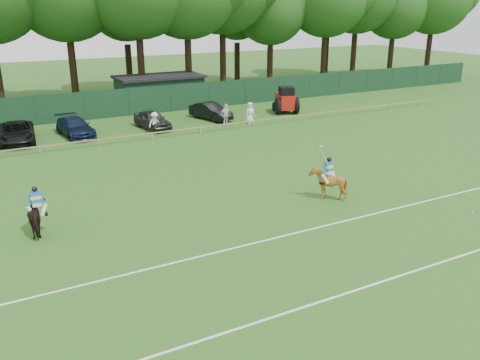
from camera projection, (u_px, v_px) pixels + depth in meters
ground at (262, 230)px, 22.99m from camera, size 160.00×160.00×0.00m
horse_dark at (38, 216)px, 22.40m from camera, size 0.93×1.98×1.66m
horse_chestnut at (328, 183)px, 26.36m from camera, size 1.56×1.72×1.75m
suv_black at (17, 133)px, 37.22m from camera, size 2.96×5.53×1.48m
sedan_navy at (75, 127)px, 39.05m from camera, size 2.52×5.07×1.42m
hatch_grey at (152, 120)px, 41.32m from camera, size 2.30×4.47×1.46m
estate_black at (211, 111)px, 44.66m from camera, size 2.68×4.63×1.44m
spectator_left at (155, 123)px, 39.74m from camera, size 1.21×0.86×1.70m
spectator_mid at (226, 115)px, 42.18m from camera, size 1.15×0.67×1.85m
spectator_right at (250, 113)px, 43.04m from camera, size 0.98×0.73×1.83m
rider_dark at (36, 201)px, 22.15m from camera, size 0.94×0.38×1.41m
rider_chestnut at (329, 169)px, 26.09m from camera, size 0.94×0.55×2.05m
polo_ball at (472, 213)px, 24.78m from camera, size 0.09×0.09×0.09m
pitch_lines at (307, 263)px, 20.08m from camera, size 60.00×5.10×0.01m
pitch_rail at (139, 135)px, 37.81m from camera, size 62.10×0.10×0.50m
perimeter_fence at (107, 104)px, 45.02m from camera, size 92.08×0.08×2.50m
utility_shed at (160, 91)px, 50.11m from camera, size 8.40×4.40×3.04m
tree_row at (108, 102)px, 52.98m from camera, size 96.00×12.00×21.00m
tractor at (286, 101)px, 47.15m from camera, size 2.77×3.38×2.45m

